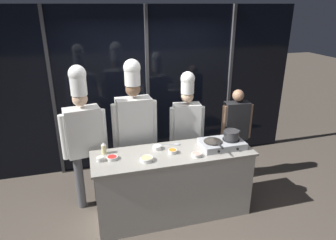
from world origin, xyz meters
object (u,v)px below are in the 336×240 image
(prep_bowl_shrimp, at_px, (197,154))
(chef_line, at_px, (187,122))
(stock_pot, at_px, (231,135))
(person_guest, at_px, (236,127))
(chef_sous, at_px, (134,122))
(serving_spoon_slotted, at_px, (175,144))
(chef_head, at_px, (83,131))
(portable_stove, at_px, (222,144))
(prep_bowl_garlic, at_px, (157,147))
(squeeze_bottle_oil, at_px, (104,148))
(frying_pan, at_px, (213,140))
(prep_bowl_ginger, at_px, (146,159))
(prep_bowl_bean_sprouts, at_px, (100,159))
(prep_bowl_carrots, at_px, (173,151))
(prep_bowl_bell_pepper, at_px, (112,158))

(prep_bowl_shrimp, distance_m, chef_line, 0.80)
(stock_pot, distance_m, person_guest, 0.72)
(stock_pot, relative_size, chef_sous, 0.11)
(stock_pot, distance_m, serving_spoon_slotted, 0.76)
(chef_head, height_order, chef_sous, chef_sous)
(portable_stove, height_order, chef_line, chef_line)
(stock_pot, bearing_deg, prep_bowl_garlic, 170.71)
(squeeze_bottle_oil, bearing_deg, prep_bowl_shrimp, -18.86)
(prep_bowl_shrimp, bearing_deg, frying_pan, 28.07)
(stock_pot, distance_m, chef_sous, 1.33)
(stock_pot, relative_size, prep_bowl_ginger, 1.42)
(squeeze_bottle_oil, xyz_separation_m, prep_bowl_bean_sprouts, (-0.06, -0.18, -0.04))
(chef_line, bearing_deg, prep_bowl_carrots, 65.76)
(prep_bowl_bean_sprouts, height_order, chef_line, chef_line)
(prep_bowl_carrots, bearing_deg, chef_line, 57.45)
(prep_bowl_ginger, bearing_deg, prep_bowl_bell_pepper, 158.58)
(frying_pan, relative_size, chef_sous, 0.20)
(prep_bowl_garlic, height_order, prep_bowl_shrimp, prep_bowl_garlic)
(prep_bowl_shrimp, xyz_separation_m, chef_sous, (-0.64, 0.75, 0.21))
(prep_bowl_garlic, bearing_deg, portable_stove, -10.71)
(chef_head, bearing_deg, portable_stove, 154.12)
(squeeze_bottle_oil, bearing_deg, prep_bowl_garlic, -5.27)
(frying_pan, relative_size, prep_bowl_shrimp, 3.16)
(prep_bowl_carrots, xyz_separation_m, chef_head, (-1.07, 0.51, 0.19))
(frying_pan, xyz_separation_m, prep_bowl_bean_sprouts, (-1.44, 0.04, -0.09))
(portable_stove, height_order, prep_bowl_ginger, portable_stove)
(prep_bowl_ginger, bearing_deg, stock_pot, 5.34)
(squeeze_bottle_oil, bearing_deg, chef_head, 127.92)
(prep_bowl_bell_pepper, distance_m, prep_bowl_bean_sprouts, 0.14)
(chef_line, bearing_deg, portable_stove, 121.92)
(prep_bowl_bell_pepper, relative_size, chef_head, 0.07)
(prep_bowl_bell_pepper, xyz_separation_m, chef_line, (1.15, 0.58, 0.11))
(serving_spoon_slotted, bearing_deg, squeeze_bottle_oil, -179.60)
(frying_pan, relative_size, prep_bowl_ginger, 2.56)
(prep_bowl_bell_pepper, relative_size, chef_line, 0.08)
(frying_pan, bearing_deg, chef_sous, 146.90)
(prep_bowl_carrots, xyz_separation_m, chef_line, (0.40, 0.63, 0.11))
(prep_bowl_garlic, height_order, prep_bowl_ginger, prep_bowl_garlic)
(squeeze_bottle_oil, height_order, prep_bowl_ginger, squeeze_bottle_oil)
(prep_bowl_bean_sprouts, height_order, chef_sous, chef_sous)
(chef_sous, bearing_deg, person_guest, 177.06)
(prep_bowl_shrimp, distance_m, prep_bowl_bean_sprouts, 1.18)
(squeeze_bottle_oil, distance_m, chef_sous, 0.62)
(prep_bowl_ginger, distance_m, serving_spoon_slotted, 0.57)
(portable_stove, xyz_separation_m, chef_head, (-1.74, 0.52, 0.17))
(prep_bowl_bell_pepper, relative_size, prep_bowl_ginger, 0.85)
(frying_pan, relative_size, prep_bowl_garlic, 3.56)
(prep_bowl_shrimp, bearing_deg, squeeze_bottle_oil, 161.14)
(squeeze_bottle_oil, bearing_deg, prep_bowl_bean_sprouts, -108.41)
(prep_bowl_shrimp, height_order, serving_spoon_slotted, prep_bowl_shrimp)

